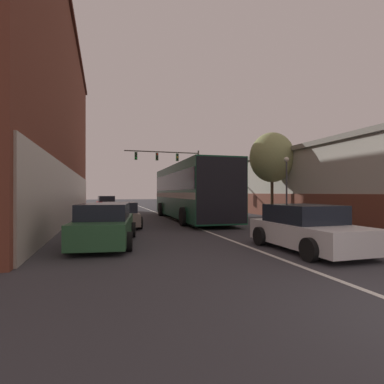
{
  "coord_description": "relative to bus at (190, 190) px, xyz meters",
  "views": [
    {
      "loc": [
        -4.51,
        -2.87,
        1.75
      ],
      "look_at": [
        0.71,
        14.78,
        1.81
      ],
      "focal_mm": 28.0,
      "sensor_mm": 36.0,
      "label": 1
    }
  ],
  "objects": [
    {
      "name": "lane_center_line",
      "position": [
        -0.96,
        0.29,
        -1.97
      ],
      "size": [
        0.14,
        44.74,
        0.01
      ],
      "color": "silver",
      "rests_on": "ground_plane"
    },
    {
      "name": "building_left_brick",
      "position": [
        -11.55,
        3.02,
        4.83
      ],
      "size": [
        8.57,
        29.31,
        13.38
      ],
      "color": "brown",
      "rests_on": "ground_plane"
    },
    {
      "name": "building_right_storefront",
      "position": [
        11.3,
        0.39,
        0.57
      ],
      "size": [
        9.98,
        24.9,
        4.84
      ],
      "color": "#B7B2A3",
      "rests_on": "ground_plane"
    },
    {
      "name": "bus",
      "position": [
        0.0,
        0.0,
        0.0
      ],
      "size": [
        3.14,
        12.01,
        3.51
      ],
      "rotation": [
        0.0,
        0.0,
        1.55
      ],
      "color": "#145133",
      "rests_on": "ground_plane"
    },
    {
      "name": "hatchback_foreground",
      "position": [
        0.5,
        -11.19,
        -1.31
      ],
      "size": [
        2.13,
        4.03,
        1.38
      ],
      "rotation": [
        0.0,
        0.0,
        1.58
      ],
      "color": "silver",
      "rests_on": "ground_plane"
    },
    {
      "name": "parked_car_left_near",
      "position": [
        -5.41,
        -8.33,
        -1.3
      ],
      "size": [
        2.37,
        4.82,
        1.4
      ],
      "rotation": [
        0.0,
        0.0,
        1.44
      ],
      "color": "#285633",
      "rests_on": "ground_plane"
    },
    {
      "name": "parked_car_left_mid",
      "position": [
        -4.71,
        -3.21,
        -1.36
      ],
      "size": [
        2.09,
        3.87,
        1.28
      ],
      "rotation": [
        0.0,
        0.0,
        1.58
      ],
      "color": "slate",
      "rests_on": "ground_plane"
    },
    {
      "name": "parked_car_left_far",
      "position": [
        -5.2,
        15.57,
        -1.3
      ],
      "size": [
        2.33,
        4.26,
        1.41
      ],
      "rotation": [
        0.0,
        0.0,
        1.66
      ],
      "color": "red",
      "rests_on": "ground_plane"
    },
    {
      "name": "traffic_signal_gantry",
      "position": [
        1.92,
        12.65,
        2.83
      ],
      "size": [
        8.16,
        0.36,
        6.44
      ],
      "color": "#514C47",
      "rests_on": "ground_plane"
    },
    {
      "name": "street_lamp",
      "position": [
        5.16,
        -3.24,
        0.3
      ],
      "size": [
        0.31,
        0.31,
        3.93
      ],
      "color": "#47474C",
      "rests_on": "ground_plane"
    },
    {
      "name": "street_tree_near",
      "position": [
        5.66,
        -0.78,
        2.22
      ],
      "size": [
        3.11,
        2.8,
        5.91
      ],
      "color": "#3D2D1E",
      "rests_on": "ground_plane"
    },
    {
      "name": "street_tree_far",
      "position": [
        5.45,
        10.01,
        2.02
      ],
      "size": [
        2.82,
        2.54,
        5.57
      ],
      "color": "brown",
      "rests_on": "ground_plane"
    }
  ]
}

